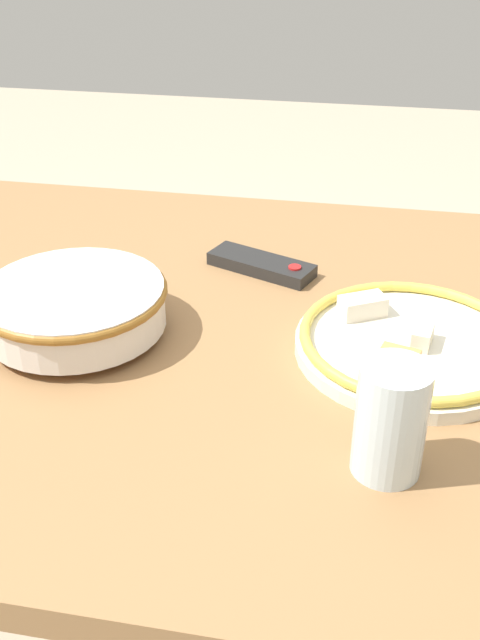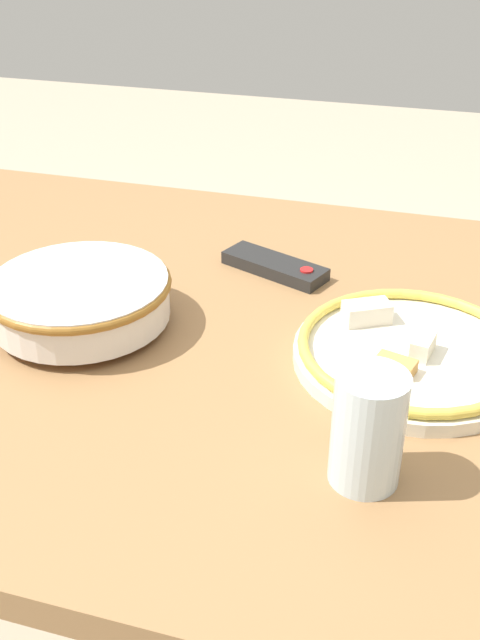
% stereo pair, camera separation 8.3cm
% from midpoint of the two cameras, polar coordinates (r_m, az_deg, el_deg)
% --- Properties ---
extents(dining_table, '(1.34, 0.95, 0.74)m').
position_cam_midpoint_polar(dining_table, '(1.07, -4.12, -4.23)').
color(dining_table, olive).
rests_on(dining_table, ground_plane).
extents(noodle_bowl, '(0.25, 0.25, 0.07)m').
position_cam_midpoint_polar(noodle_bowl, '(1.03, -14.77, 1.01)').
color(noodle_bowl, silver).
rests_on(noodle_bowl, dining_table).
extents(food_plate, '(0.30, 0.30, 0.05)m').
position_cam_midpoint_polar(food_plate, '(0.98, 10.46, -1.76)').
color(food_plate, silver).
rests_on(food_plate, dining_table).
extents(tv_remote, '(0.18, 0.11, 0.02)m').
position_cam_midpoint_polar(tv_remote, '(1.17, -0.39, 4.19)').
color(tv_remote, black).
rests_on(tv_remote, dining_table).
extents(drinking_glass, '(0.07, 0.07, 0.13)m').
position_cam_midpoint_polar(drinking_glass, '(0.77, 8.36, -7.66)').
color(drinking_glass, silver).
rests_on(drinking_glass, dining_table).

